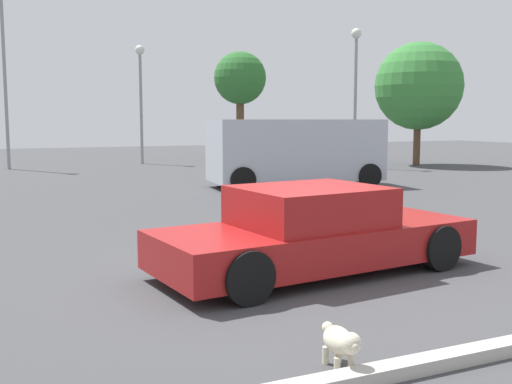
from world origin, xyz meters
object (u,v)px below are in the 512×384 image
at_px(light_post_near, 3,49).
at_px(light_post_far, 356,73).
at_px(sedan_foreground, 314,233).
at_px(dog, 341,342).
at_px(light_post_mid, 140,82).
at_px(van_white, 295,151).

height_order(light_post_near, light_post_far, light_post_near).
bearing_deg(light_post_far, sedan_foreground, -125.12).
xyz_separation_m(sedan_foreground, dog, (-1.44, -2.99, -0.30)).
relative_size(light_post_near, light_post_far, 1.27).
height_order(dog, light_post_mid, light_post_mid).
xyz_separation_m(sedan_foreground, light_post_far, (10.69, 15.20, 3.55)).
height_order(light_post_mid, light_post_far, light_post_far).
distance_m(dog, light_post_far, 22.20).
height_order(van_white, light_post_near, light_post_near).
bearing_deg(light_post_mid, dog, -99.85).
relative_size(light_post_mid, light_post_far, 0.93).
distance_m(sedan_foreground, light_post_mid, 21.83).
xyz_separation_m(sedan_foreground, light_post_near, (-3.15, 20.55, 4.47)).
xyz_separation_m(dog, light_post_near, (-1.71, 23.54, 4.77)).
distance_m(light_post_near, light_post_far, 14.87).
relative_size(sedan_foreground, light_post_far, 0.78).
xyz_separation_m(van_white, light_post_mid, (-1.97, 11.88, 2.70)).
height_order(sedan_foreground, dog, sedan_foreground).
xyz_separation_m(van_white, light_post_far, (5.93, 5.68, 2.96)).
xyz_separation_m(dog, light_post_far, (12.13, 18.19, 3.85)).
relative_size(dog, van_white, 0.12).
bearing_deg(light_post_far, light_post_near, 158.86).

